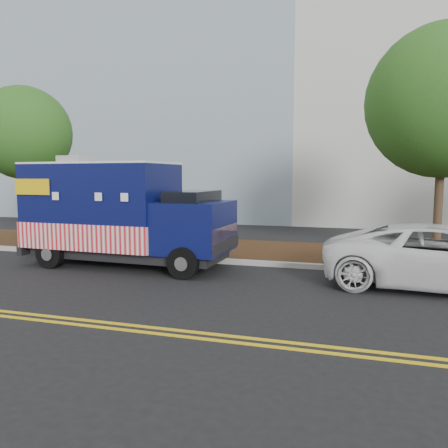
% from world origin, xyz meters
% --- Properties ---
extents(ground, '(120.00, 120.00, 0.00)m').
position_xyz_m(ground, '(0.00, 0.00, 0.00)').
color(ground, black).
rests_on(ground, ground).
extents(curb, '(120.00, 0.18, 0.15)m').
position_xyz_m(curb, '(0.00, 1.40, 0.07)').
color(curb, '#9E9E99').
rests_on(curb, ground).
extents(mulch_strip, '(120.00, 4.00, 0.15)m').
position_xyz_m(mulch_strip, '(0.00, 3.50, 0.07)').
color(mulch_strip, black).
rests_on(mulch_strip, ground).
extents(centerline_near, '(120.00, 0.10, 0.01)m').
position_xyz_m(centerline_near, '(0.00, -4.45, 0.01)').
color(centerline_near, gold).
rests_on(centerline_near, ground).
extents(centerline_far, '(120.00, 0.10, 0.01)m').
position_xyz_m(centerline_far, '(0.00, -4.70, 0.01)').
color(centerline_far, gold).
rests_on(centerline_far, ground).
extents(office_building, '(46.00, 20.00, 30.40)m').
position_xyz_m(office_building, '(2.00, 22.00, 15.20)').
color(office_building, silver).
rests_on(office_building, ground).
extents(tree_a, '(3.59, 3.59, 6.13)m').
position_xyz_m(tree_a, '(-7.17, 2.99, 4.32)').
color(tree_a, '#38281C').
rests_on(tree_a, ground).
extents(tree_c, '(4.64, 4.64, 7.25)m').
position_xyz_m(tree_c, '(7.70, 3.67, 4.92)').
color(tree_c, '#38281C').
rests_on(tree_c, ground).
extents(sign_post, '(0.06, 0.06, 2.40)m').
position_xyz_m(sign_post, '(-4.38, 1.77, 1.20)').
color(sign_post, '#473828').
rests_on(sign_post, ground).
extents(food_truck, '(6.33, 2.59, 3.29)m').
position_xyz_m(food_truck, '(-1.56, 0.29, 1.49)').
color(food_truck, black).
rests_on(food_truck, ground).
extents(white_car, '(5.70, 3.01, 1.53)m').
position_xyz_m(white_car, '(7.26, 0.01, 0.76)').
color(white_car, white).
rests_on(white_car, ground).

